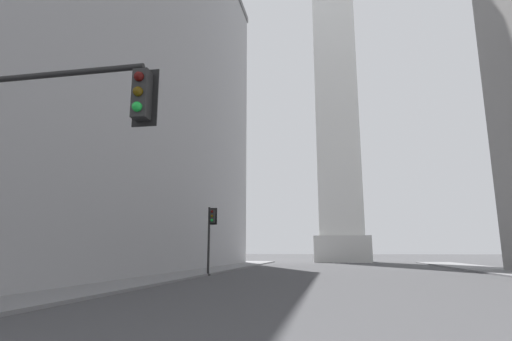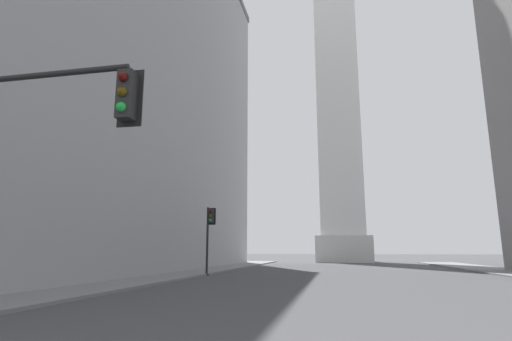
# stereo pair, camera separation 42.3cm
# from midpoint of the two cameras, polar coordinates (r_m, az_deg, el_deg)

# --- Properties ---
(sidewalk_left) EXTENTS (5.00, 80.99, 0.15)m
(sidewalk_left) POSITION_cam_midpoint_polar(r_m,az_deg,el_deg) (28.45, -15.16, -14.64)
(sidewalk_left) COLOR slate
(sidewalk_left) RESTS_ON ground_plane
(building_left) EXTENTS (29.29, 53.85, 40.18)m
(building_left) POSITION_cam_midpoint_polar(r_m,az_deg,el_deg) (46.21, -27.80, 13.24)
(building_left) COLOR #9E9EA0
(building_left) RESTS_ON ground_plane
(obelisk) EXTENTS (8.92, 8.92, 79.67)m
(obelisk) POSITION_cam_midpoint_polar(r_m,az_deg,el_deg) (78.05, 10.88, 17.08)
(obelisk) COLOR silver
(obelisk) RESTS_ON ground_plane
(traffic_light_mid_left) EXTENTS (0.79, 0.52, 5.26)m
(traffic_light_mid_left) POSITION_cam_midpoint_polar(r_m,az_deg,el_deg) (31.88, -6.87, -8.43)
(traffic_light_mid_left) COLOR black
(traffic_light_mid_left) RESTS_ON ground_plane
(traffic_light_near_left) EXTENTS (5.89, 0.50, 6.00)m
(traffic_light_near_left) POSITION_cam_midpoint_polar(r_m,az_deg,el_deg) (11.06, -33.66, 4.71)
(traffic_light_near_left) COLOR black
(traffic_light_near_left) RESTS_ON ground_plane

